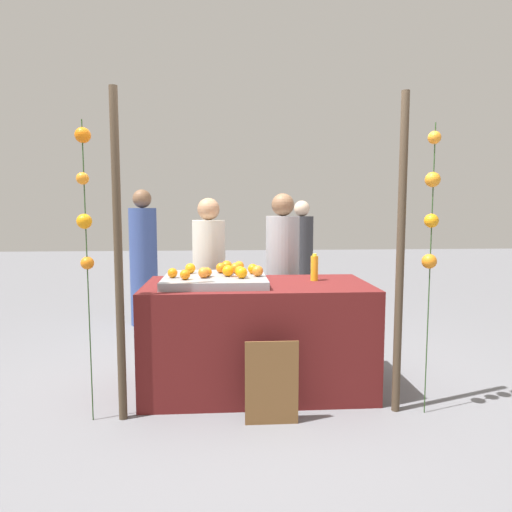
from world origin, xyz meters
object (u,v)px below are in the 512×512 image
(stall_counter, at_px, (257,336))
(vendor_left, at_px, (209,285))
(orange_1, at_px, (227,270))
(juice_bottle, at_px, (314,268))
(orange_0, at_px, (227,266))
(chalkboard_sign, at_px, (272,383))
(vendor_right, at_px, (282,282))

(stall_counter, xyz_separation_m, vendor_left, (-0.40, 0.76, 0.29))
(stall_counter, bearing_deg, orange_1, 163.56)
(vendor_left, bearing_deg, juice_bottle, -36.82)
(orange_1, xyz_separation_m, juice_bottle, (0.71, 0.03, 0.01))
(stall_counter, xyz_separation_m, orange_0, (-0.24, 0.27, 0.53))
(vendor_left, bearing_deg, chalkboard_sign, -71.77)
(orange_1, xyz_separation_m, vendor_right, (0.53, 0.68, -0.22))
(juice_bottle, relative_size, chalkboard_sign, 0.38)
(orange_1, height_order, vendor_left, vendor_left)
(orange_0, relative_size, orange_1, 1.24)
(stall_counter, bearing_deg, vendor_left, 117.94)
(orange_0, distance_m, juice_bottle, 0.73)
(chalkboard_sign, bearing_deg, juice_bottle, 59.96)
(orange_1, bearing_deg, juice_bottle, 2.69)
(stall_counter, bearing_deg, chalkboard_sign, -85.15)
(stall_counter, xyz_separation_m, orange_1, (-0.24, 0.07, 0.52))
(juice_bottle, bearing_deg, orange_0, 166.89)
(juice_bottle, bearing_deg, orange_1, -177.31)
(vendor_right, bearing_deg, chalkboard_sign, -99.91)
(orange_1, height_order, chalkboard_sign, orange_1)
(stall_counter, height_order, vendor_right, vendor_right)
(juice_bottle, relative_size, vendor_left, 0.14)
(orange_0, distance_m, vendor_left, 0.57)
(vendor_right, bearing_deg, juice_bottle, -74.20)
(orange_1, distance_m, vendor_right, 0.88)
(stall_counter, relative_size, juice_bottle, 7.99)
(orange_0, bearing_deg, stall_counter, -48.46)
(orange_1, relative_size, juice_bottle, 0.33)
(orange_1, bearing_deg, chalkboard_sign, -67.33)
(orange_0, distance_m, orange_1, 0.20)
(juice_bottle, height_order, vendor_left, vendor_left)
(orange_0, bearing_deg, vendor_left, 108.55)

